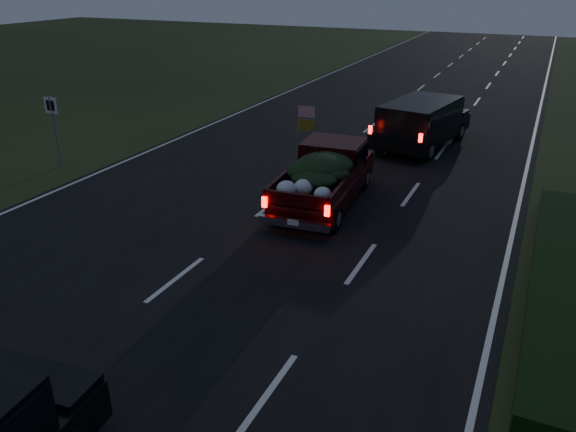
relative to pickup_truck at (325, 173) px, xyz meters
The scene contains 6 objects.
ground 5.94m from the pickup_truck, 103.63° to the right, with size 120.00×120.00×0.00m, color black.
road_asphalt 5.94m from the pickup_truck, 103.63° to the right, with size 14.00×120.00×0.02m, color black.
hedge_row 6.99m from the pickup_truck, 22.78° to the right, with size 1.00×10.00×0.60m, color black.
route_sign 9.93m from the pickup_truck, behind, with size 0.55×0.08×2.50m.
pickup_truck is the anchor object (origin of this frame).
lead_suv 7.23m from the pickup_truck, 79.94° to the left, with size 3.02×5.51×1.50m.
Camera 1 is at (6.98, -9.01, 6.44)m, focal length 35.00 mm.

